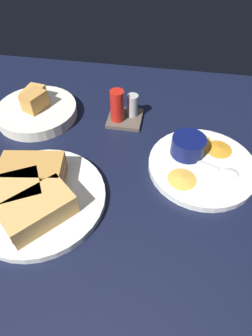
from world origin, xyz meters
TOP-DOWN VIEW (x-y plane):
  - ground_plane at (0.00, 0.00)cm, footprint 110.00×110.00cm
  - plate_sandwich_main at (-6.33, -4.33)cm, footprint 27.54×27.54cm
  - sandwich_half_near at (-8.70, 0.34)cm, footprint 14.18×9.51cm
  - sandwich_half_far at (-11.00, -6.69)cm, footprint 15.05×12.93cm
  - sandwich_half_extra at (-3.97, -9.00)cm, footprint 14.27×14.79cm
  - ramekin_dark_sauce at (-4.44, -10.23)cm, footprint 6.57×6.57cm
  - spoon_by_dark_ramekin at (-6.42, -5.27)cm, footprint 5.05×9.70cm
  - plate_chips_companion at (26.93, 10.53)cm, footprint 24.34×24.34cm
  - ramekin_light_gravy at (23.28, 13.57)cm, footprint 7.75×7.75cm
  - spoon_by_gravy_ramekin at (31.79, 9.02)cm, footprint 9.85×4.34cm
  - plantain_chip_scatter at (26.04, 14.04)cm, footprint 15.44×19.40cm
  - bread_basket_rear at (-17.33, 23.01)cm, footprint 21.46×21.46cm
  - condiment_caddy at (6.17, 25.07)cm, footprint 9.00×9.00cm

SIDE VIEW (x-z plane):
  - ground_plane at x=0.00cm, z-range -3.00..0.00cm
  - plate_sandwich_main at x=-6.33cm, z-range 0.00..1.60cm
  - plate_chips_companion at x=26.93cm, z-range 0.00..1.60cm
  - plantain_chip_scatter at x=26.04cm, z-range 1.60..2.20cm
  - spoon_by_dark_ramekin at x=-6.42cm, z-range 1.56..2.36cm
  - spoon_by_gravy_ramekin at x=31.79cm, z-range 1.56..2.36cm
  - bread_basket_rear at x=-17.33cm, z-range -1.80..5.87cm
  - condiment_caddy at x=6.17cm, z-range -1.34..8.16cm
  - ramekin_dark_sauce at x=-4.44cm, z-range 1.74..5.09cm
  - ramekin_light_gravy at x=23.28cm, z-range 1.75..6.14cm
  - sandwich_half_near at x=-8.70cm, z-range 1.60..6.40cm
  - sandwich_half_far at x=-11.00cm, z-range 1.60..6.40cm
  - sandwich_half_extra at x=-3.97cm, z-range 1.60..6.40cm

